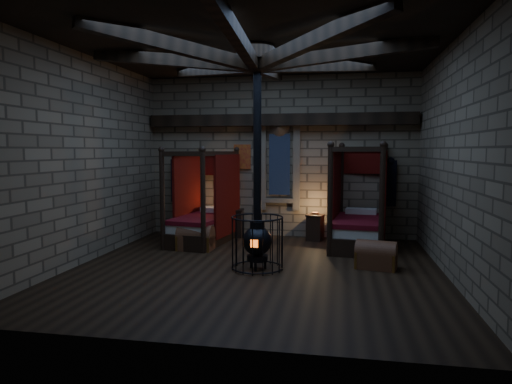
% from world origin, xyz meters
% --- Properties ---
extents(room, '(7.02, 7.02, 4.29)m').
position_xyz_m(room, '(-0.00, 0.09, 3.74)').
color(room, black).
rests_on(room, ground).
extents(bed_left, '(1.44, 2.29, 2.25)m').
position_xyz_m(bed_left, '(-1.73, 2.32, 0.56)').
color(bed_left, black).
rests_on(bed_left, ground).
extents(bed_right, '(1.42, 2.36, 2.35)m').
position_xyz_m(bed_right, '(2.02, 2.43, 0.58)').
color(bed_right, black).
rests_on(bed_right, ground).
extents(trunk_left, '(0.81, 0.52, 0.58)m').
position_xyz_m(trunk_left, '(-1.66, 1.42, 0.26)').
color(trunk_left, brown).
rests_on(trunk_left, ground).
extents(trunk_right, '(0.84, 0.63, 0.55)m').
position_xyz_m(trunk_right, '(2.28, 0.48, 0.25)').
color(trunk_right, brown).
rests_on(trunk_right, ground).
extents(nightstand_left, '(0.48, 0.46, 0.89)m').
position_xyz_m(nightstand_left, '(-1.14, 3.12, 0.38)').
color(nightstand_left, black).
rests_on(nightstand_left, ground).
extents(nightstand_right, '(0.50, 0.48, 0.72)m').
position_xyz_m(nightstand_right, '(0.97, 3.00, 0.34)').
color(nightstand_right, black).
rests_on(nightstand_right, ground).
extents(stove, '(1.00, 1.00, 4.05)m').
position_xyz_m(stove, '(0.03, -0.00, 0.62)').
color(stove, black).
rests_on(stove, ground).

